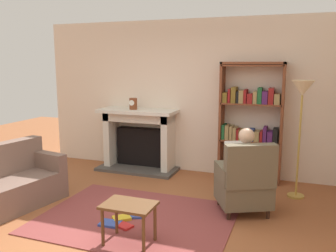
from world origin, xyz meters
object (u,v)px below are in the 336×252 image
Objects in this scene: fireplace at (140,138)px; armchair_reading at (245,183)px; bookshelf at (251,126)px; side_table at (129,210)px; seated_reader at (243,165)px; floor_lamp at (302,99)px; mantel_clock at (133,104)px.

fireplace is 2.54m from armchair_reading.
bookshelf reaches higher than side_table.
floor_lamp is (0.68, 0.76, 0.83)m from seated_reader.
fireplace is 1.28× the size of seated_reader.
side_table is (-1.00, -1.34, -0.23)m from seated_reader.
mantel_clock is 0.12× the size of floor_lamp.
floor_lamp is (2.83, -0.41, 0.23)m from mantel_clock.
bookshelf reaches higher than floor_lamp.
bookshelf is 1.73× the size of seated_reader.
mantel_clock is at bearing -55.30° from seated_reader.
seated_reader is (2.14, -1.17, -0.60)m from mantel_clock.
floor_lamp reaches higher than mantel_clock.
fireplace is at bearing 55.28° from mantel_clock.
fireplace is 1.50× the size of armchair_reading.
armchair_reading is 1.73× the size of side_table.
side_table is 0.33× the size of floor_lamp.
floor_lamp is (0.76, -0.55, 0.52)m from bookshelf.
floor_lamp is at bearing -10.54° from fireplace.
side_table is at bearing -128.81° from floor_lamp.
floor_lamp is (0.63, 0.87, 1.03)m from armchair_reading.
armchair_reading is at bearing 49.36° from side_table.
floor_lamp is at bearing 51.19° from side_table.
mantel_clock is 0.18× the size of seated_reader.
armchair_reading is at bearing -32.95° from fireplace.
armchair_reading is at bearing 90.00° from seated_reader.
bookshelf is 1.15× the size of floor_lamp.
bookshelf is at bearing -113.30° from seated_reader.
seated_reader reaches higher than fireplace.
fireplace is 2.03m from bookshelf.
fireplace is 7.13× the size of mantel_clock.
fireplace is 0.65m from mantel_clock.
bookshelf is at bearing 3.76° from mantel_clock.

